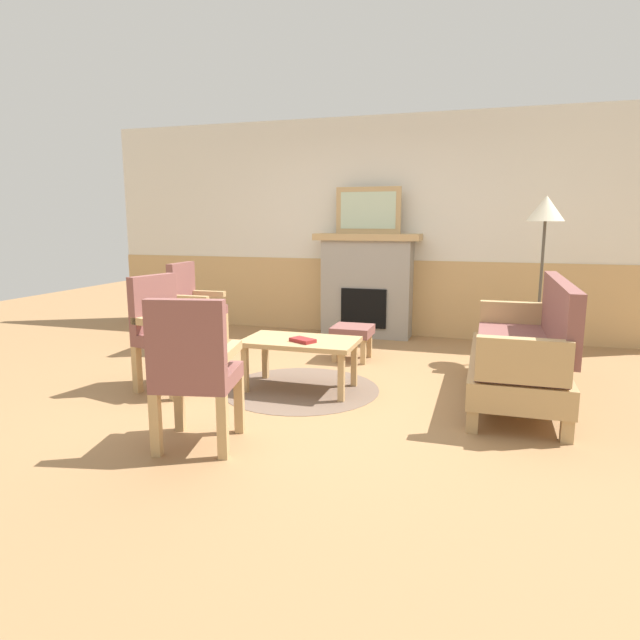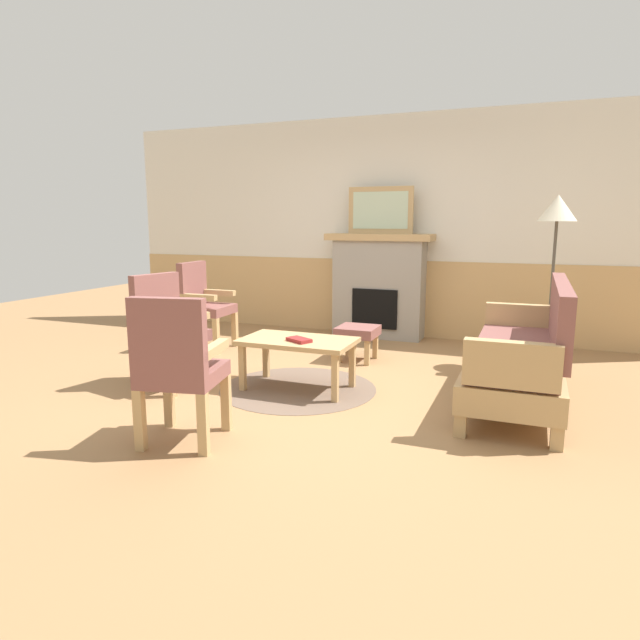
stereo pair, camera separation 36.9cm
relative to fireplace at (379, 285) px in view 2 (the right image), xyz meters
The scene contains 13 objects.
ground_plane 2.44m from the fireplace, 90.00° to the right, with size 14.00×14.00×0.00m, color #997047.
wall_back 0.70m from the fireplace, 90.00° to the left, with size 7.20×0.14×2.70m.
fireplace is the anchor object (origin of this frame).
framed_picture 0.91m from the fireplace, 90.00° to the left, with size 0.80×0.04×0.56m.
couch 2.72m from the fireplace, 50.26° to the right, with size 0.70×1.80×0.98m.
coffee_table 2.36m from the fireplace, 91.63° to the right, with size 0.96×0.56×0.44m.
round_rug 2.44m from the fireplace, 91.63° to the right, with size 1.35×1.35×0.01m, color brown.
book_on_table 2.45m from the fireplace, 90.35° to the right, with size 0.21×0.12×0.03m, color maroon.
footstool 1.29m from the fireplace, 84.51° to the right, with size 0.40×0.40×0.36m.
armchair_near_fireplace 2.91m from the fireplace, 113.83° to the right, with size 0.57×0.57×0.98m.
armchair_by_window_left 2.15m from the fireplace, 141.39° to the right, with size 0.49×0.49×0.98m.
armchair_front_left 3.73m from the fireplace, 94.55° to the right, with size 0.57×0.57×0.98m.
floor_lamp_by_couch 2.23m from the fireplace, 20.93° to the right, with size 0.36×0.36×1.68m.
Camera 2 is at (1.77, -4.15, 1.43)m, focal length 30.55 mm.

